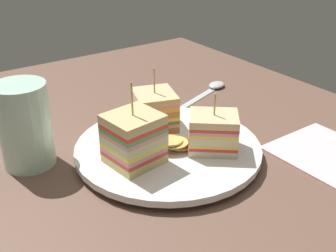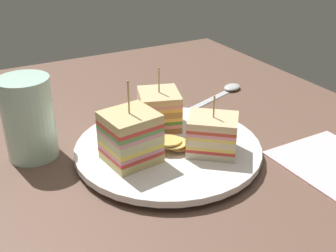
% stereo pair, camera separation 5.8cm
% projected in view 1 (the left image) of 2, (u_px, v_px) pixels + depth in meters
% --- Properties ---
extents(ground_plane, '(0.99, 0.79, 0.02)m').
position_uv_depth(ground_plane, '(168.00, 161.00, 0.61)').
color(ground_plane, brown).
extents(plate, '(0.26, 0.26, 0.02)m').
position_uv_depth(plate, '(168.00, 149.00, 0.60)').
color(plate, white).
rests_on(plate, ground_plane).
extents(sandwich_wedge_0, '(0.07, 0.07, 0.11)m').
position_uv_depth(sandwich_wedge_0, '(134.00, 139.00, 0.54)').
color(sandwich_wedge_0, '#D8C57B').
rests_on(sandwich_wedge_0, plate).
extents(sandwich_wedge_1, '(0.08, 0.08, 0.08)m').
position_uv_depth(sandwich_wedge_1, '(213.00, 132.00, 0.57)').
color(sandwich_wedge_1, beige).
rests_on(sandwich_wedge_1, plate).
extents(sandwich_wedge_2, '(0.08, 0.08, 0.09)m').
position_uv_depth(sandwich_wedge_2, '(155.00, 110.00, 0.64)').
color(sandwich_wedge_2, beige).
rests_on(sandwich_wedge_2, plate).
extents(chip_pile, '(0.06, 0.06, 0.02)m').
position_uv_depth(chip_pile, '(172.00, 143.00, 0.58)').
color(chip_pile, '#DEB05E').
rests_on(chip_pile, plate).
extents(spoon, '(0.07, 0.16, 0.01)m').
position_uv_depth(spoon, '(211.00, 89.00, 0.82)').
color(spoon, silver).
rests_on(spoon, ground_plane).
extents(napkin, '(0.14, 0.14, 0.01)m').
position_uv_depth(napkin, '(328.00, 153.00, 0.61)').
color(napkin, '#F3C7CE').
rests_on(napkin, ground_plane).
extents(drinking_glass, '(0.07, 0.07, 0.12)m').
position_uv_depth(drinking_glass, '(26.00, 131.00, 0.56)').
color(drinking_glass, silver).
rests_on(drinking_glass, ground_plane).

